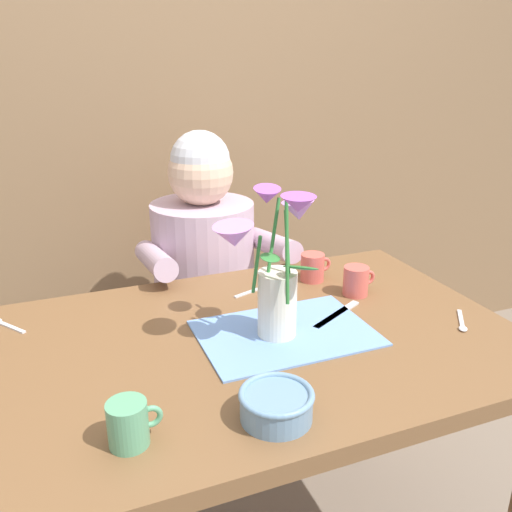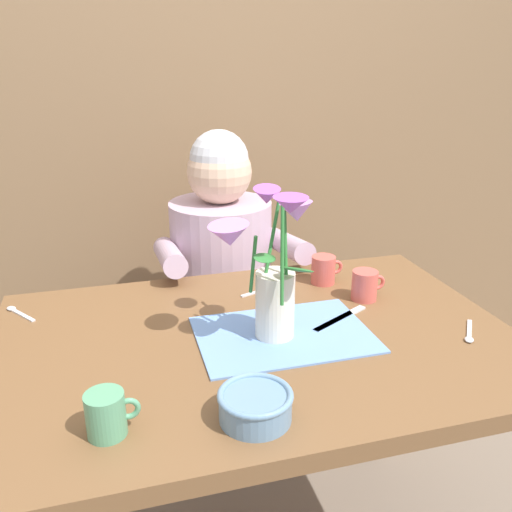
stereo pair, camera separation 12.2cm
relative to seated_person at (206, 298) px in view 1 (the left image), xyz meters
name	(u,v)px [view 1 (the left image)]	position (x,y,z in m)	size (l,w,h in m)	color
wood_panel_backdrop	(153,85)	(-0.05, 0.43, 0.69)	(4.00, 0.10, 2.50)	brown
dining_table	(259,372)	(-0.05, -0.62, 0.08)	(1.20, 0.80, 0.74)	brown
seated_person	(206,298)	(0.00, 0.00, 0.00)	(0.45, 0.47, 1.14)	#4C4C56
striped_placemat	(285,333)	(0.01, -0.63, 0.18)	(0.40, 0.28, 0.01)	#6B93D1
flower_vase	(274,270)	(-0.02, -0.64, 0.35)	(0.26, 0.22, 0.36)	silver
ceramic_bowl	(276,404)	(-0.13, -0.90, 0.21)	(0.14, 0.14, 0.06)	#6689A8
dinner_knife	(337,315)	(0.17, -0.59, 0.18)	(0.19, 0.02, 0.01)	silver
ceramic_mug	(313,267)	(0.22, -0.37, 0.22)	(0.09, 0.07, 0.08)	#CC564C
tea_cup	(356,281)	(0.28, -0.50, 0.22)	(0.09, 0.07, 0.08)	#CC564C
coffee_cup	(129,424)	(-0.39, -0.87, 0.22)	(0.09, 0.07, 0.08)	#569970
spoon_0	(4,324)	(-0.60, -0.33, 0.18)	(0.08, 0.11, 0.01)	silver
spoon_1	(257,289)	(0.04, -0.37, 0.18)	(0.12, 0.05, 0.01)	silver
spoon_2	(462,324)	(0.43, -0.75, 0.18)	(0.08, 0.10, 0.01)	silver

